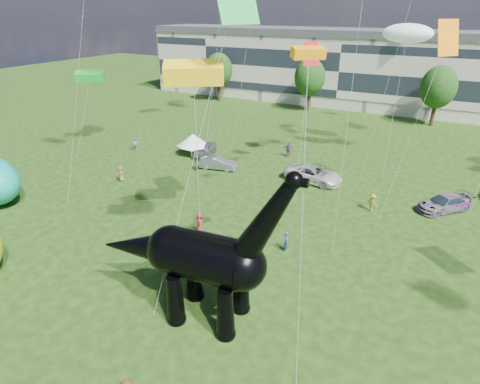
% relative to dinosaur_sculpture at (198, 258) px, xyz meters
% --- Properties ---
extents(ground, '(220.00, 220.00, 0.00)m').
position_rel_dinosaur_sculpture_xyz_m(ground, '(0.41, -1.24, -3.88)').
color(ground, '#16330C').
rests_on(ground, ground).
extents(terrace_row, '(78.00, 11.00, 12.00)m').
position_rel_dinosaur_sculpture_xyz_m(terrace_row, '(-7.59, 60.76, 2.12)').
color(terrace_row, beige).
rests_on(terrace_row, ground).
extents(tree_far_left, '(5.20, 5.20, 9.44)m').
position_rel_dinosaur_sculpture_xyz_m(tree_far_left, '(-29.59, 51.76, 2.41)').
color(tree_far_left, '#382314').
rests_on(tree_far_left, ground).
extents(tree_mid_left, '(5.20, 5.20, 9.44)m').
position_rel_dinosaur_sculpture_xyz_m(tree_mid_left, '(-11.59, 51.76, 2.41)').
color(tree_mid_left, '#382314').
rests_on(tree_mid_left, ground).
extents(tree_mid_right, '(5.20, 5.20, 9.44)m').
position_rel_dinosaur_sculpture_xyz_m(tree_mid_right, '(8.41, 51.76, 2.41)').
color(tree_mid_right, '#382314').
rests_on(tree_mid_right, ground).
extents(dinosaur_sculpture, '(12.63, 3.80, 10.29)m').
position_rel_dinosaur_sculpture_xyz_m(dinosaur_sculpture, '(0.00, 0.00, 0.00)').
color(dinosaur_sculpture, black).
rests_on(dinosaur_sculpture, ground).
extents(car_silver, '(2.47, 4.64, 1.50)m').
position_rel_dinosaur_sculpture_xyz_m(car_silver, '(-14.97, 23.78, -3.13)').
color(car_silver, '#ADADB1').
rests_on(car_silver, ground).
extents(car_grey, '(4.49, 2.41, 1.41)m').
position_rel_dinosaur_sculpture_xyz_m(car_grey, '(-11.14, 20.58, -3.18)').
color(car_grey, gray).
rests_on(car_grey, ground).
extents(car_white, '(6.32, 3.48, 1.68)m').
position_rel_dinosaur_sculpture_xyz_m(car_white, '(-0.52, 22.19, -3.05)').
color(car_white, silver).
rests_on(car_white, ground).
extents(car_dark, '(4.93, 5.11, 1.47)m').
position_rel_dinosaur_sculpture_xyz_m(car_dark, '(11.93, 21.36, -3.15)').
color(car_dark, '#595960').
rests_on(car_dark, ground).
extents(gazebo_left, '(4.67, 4.67, 2.60)m').
position_rel_dinosaur_sculpture_xyz_m(gazebo_left, '(-16.42, 23.47, -2.06)').
color(gazebo_left, white).
rests_on(gazebo_left, ground).
extents(visitors, '(44.08, 40.85, 1.89)m').
position_rel_dinosaur_sculpture_xyz_m(visitors, '(-2.02, 15.03, -3.01)').
color(visitors, maroon).
rests_on(visitors, ground).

